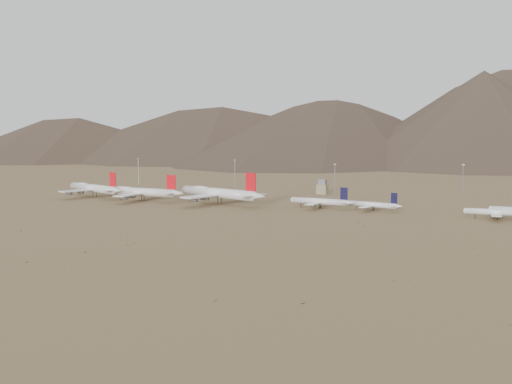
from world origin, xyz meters
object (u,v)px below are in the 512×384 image
at_px(widebody_centre, 142,192).
at_px(widebody_east, 219,193).
at_px(control_tower, 322,188).
at_px(narrowbody_b, 374,205).
at_px(widebody_west, 94,188).
at_px(narrowbody_a, 321,201).

distance_m(widebody_centre, widebody_east, 60.60).
bearing_deg(widebody_centre, control_tower, 43.78).
distance_m(narrowbody_b, control_tower, 102.07).
relative_size(widebody_west, widebody_east, 0.87).
bearing_deg(control_tower, widebody_east, -115.90).
height_order(widebody_east, narrowbody_a, widebody_east).
distance_m(narrowbody_a, control_tower, 89.30).
bearing_deg(widebody_east, widebody_centre, -157.85).
height_order(widebody_west, narrowbody_a, widebody_west).
xyz_separation_m(widebody_east, narrowbody_b, (106.59, 11.98, -4.01)).
bearing_deg(narrowbody_b, control_tower, 136.56).
xyz_separation_m(widebody_centre, narrowbody_b, (166.78, 18.84, -2.84)).
distance_m(widebody_west, control_tower, 181.83).
xyz_separation_m(widebody_centre, control_tower, (105.74, 100.64, -1.60)).
height_order(widebody_west, widebody_east, widebody_east).
height_order(narrowbody_a, narrowbody_b, narrowbody_a).
bearing_deg(widebody_west, narrowbody_b, 21.59).
relative_size(widebody_east, narrowbody_a, 1.72).
xyz_separation_m(widebody_east, narrowbody_a, (72.09, 8.51, -3.29)).
relative_size(widebody_east, control_tower, 6.41).
relative_size(widebody_west, narrowbody_b, 1.78).
bearing_deg(widebody_west, widebody_east, 18.86).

